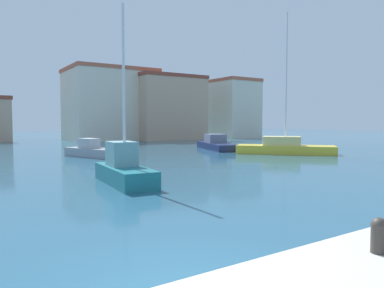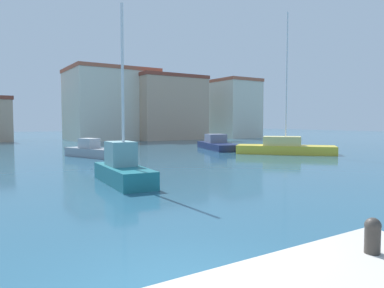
# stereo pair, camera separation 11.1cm
# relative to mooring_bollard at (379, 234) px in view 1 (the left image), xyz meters

# --- Properties ---
(water) EXTENTS (160.00, 160.00, 0.00)m
(water) POSITION_rel_mooring_bollard_xyz_m (13.16, 22.20, -1.17)
(water) COLOR #285670
(water) RESTS_ON ground
(mooring_bollard) EXTENTS (0.22, 0.22, 0.49)m
(mooring_bollard) POSITION_rel_mooring_bollard_xyz_m (0.00, 0.00, 0.00)
(mooring_bollard) COLOR #38332D
(mooring_bollard) RESTS_ON pier_quay
(sailboat_yellow_center_channel) EXTENTS (7.13, 7.49, 11.63)m
(sailboat_yellow_center_channel) POSITION_rel_mooring_bollard_xyz_m (18.20, 18.50, -0.59)
(sailboat_yellow_center_channel) COLOR gold
(sailboat_yellow_center_channel) RESTS_ON water
(motorboat_navy_far_left) EXTENTS (4.48, 7.66, 1.44)m
(motorboat_navy_far_left) POSITION_rel_mooring_bollard_xyz_m (16.68, 25.78, -0.70)
(motorboat_navy_far_left) COLOR #19234C
(motorboat_navy_far_left) RESTS_ON water
(motorboat_grey_near_pier) EXTENTS (3.28, 5.65, 1.41)m
(motorboat_grey_near_pier) POSITION_rel_mooring_bollard_xyz_m (3.90, 24.37, -0.71)
(motorboat_grey_near_pier) COLOR gray
(motorboat_grey_near_pier) RESTS_ON water
(sailboat_teal_distant_north) EXTENTS (1.85, 4.71, 7.69)m
(sailboat_teal_distant_north) POSITION_rel_mooring_bollard_xyz_m (1.31, 12.15, -0.51)
(sailboat_teal_distant_north) COLOR #1E707A
(sailboat_teal_distant_north) RESTS_ON water
(harbor_office) EXTENTS (12.09, 9.78, 10.33)m
(harbor_office) POSITION_rel_mooring_bollard_xyz_m (14.42, 49.01, 4.01)
(harbor_office) COLOR beige
(harbor_office) RESTS_ON ground
(warehouse_block) EXTENTS (10.47, 7.22, 9.53)m
(warehouse_block) POSITION_rel_mooring_bollard_xyz_m (21.96, 45.37, 3.61)
(warehouse_block) COLOR tan
(warehouse_block) RESTS_ON ground
(waterfront_apartments) EXTENTS (6.54, 9.87, 9.68)m
(waterfront_apartments) POSITION_rel_mooring_bollard_xyz_m (34.36, 46.05, 3.68)
(waterfront_apartments) COLOR beige
(waterfront_apartments) RESTS_ON ground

